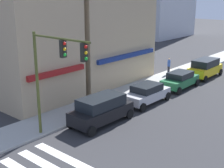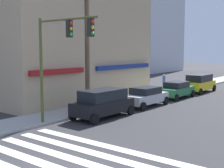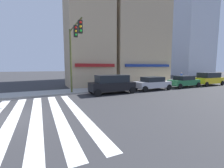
# 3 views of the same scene
# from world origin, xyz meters

# --- Properties ---
(ground_plane) EXTENTS (200.00, 200.00, 0.00)m
(ground_plane) POSITION_xyz_m (0.00, 0.00, 0.00)
(ground_plane) COLOR #2D2D30
(sidewalk_left) EXTENTS (120.00, 3.00, 0.15)m
(sidewalk_left) POSITION_xyz_m (0.00, 7.50, 0.07)
(sidewalk_left) COLOR #9E9E99
(sidewalk_left) RESTS_ON ground_plane
(crosswalk_stripes) EXTENTS (8.57, 10.80, 0.01)m
(crosswalk_stripes) POSITION_xyz_m (0.00, 0.00, 0.00)
(crosswalk_stripes) COLOR silver
(crosswalk_stripes) RESTS_ON ground_plane
(storefront_row) EXTENTS (16.43, 5.30, 14.29)m
(storefront_row) POSITION_xyz_m (13.92, 11.50, 6.87)
(storefront_row) COLOR tan
(storefront_row) RESTS_ON ground_plane
(traffic_signal) EXTENTS (0.32, 4.67, 6.52)m
(traffic_signal) POSITION_xyz_m (4.93, 4.75, 4.70)
(traffic_signal) COLOR #474C1E
(traffic_signal) RESTS_ON ground_plane
(suv_black) EXTENTS (4.74, 2.12, 1.94)m
(suv_black) POSITION_xyz_m (8.78, 4.70, 1.03)
(suv_black) COLOR black
(suv_black) RESTS_ON ground_plane
(sedan_silver) EXTENTS (4.43, 2.02, 1.59)m
(sedan_silver) POSITION_xyz_m (14.23, 4.70, 0.84)
(sedan_silver) COLOR #B7B7BC
(sedan_silver) RESTS_ON ground_plane
(sedan_green) EXTENTS (4.42, 2.02, 1.59)m
(sedan_green) POSITION_xyz_m (19.72, 4.70, 0.84)
(sedan_green) COLOR #1E6638
(sedan_green) RESTS_ON ground_plane
(suv_yellow) EXTENTS (4.70, 2.12, 1.94)m
(suv_yellow) POSITION_xyz_m (25.18, 4.70, 1.03)
(suv_yellow) COLOR yellow
(suv_yellow) RESTS_ON ground_plane
(pedestrian_blue_shirt) EXTENTS (0.32, 0.32, 1.77)m
(pedestrian_blue_shirt) POSITION_xyz_m (23.29, 8.04, 1.07)
(pedestrian_blue_shirt) COLOR #23232D
(pedestrian_blue_shirt) RESTS_ON sidewalk_left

